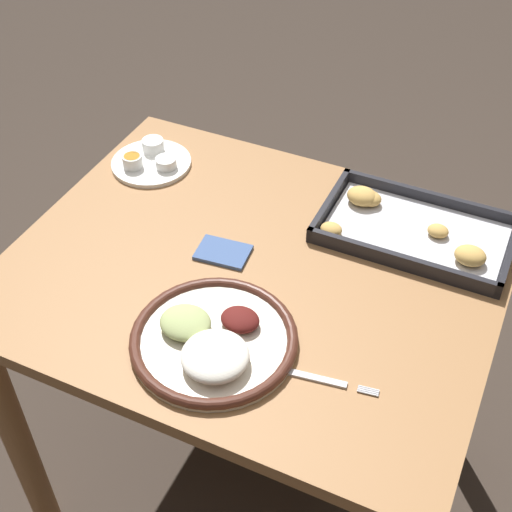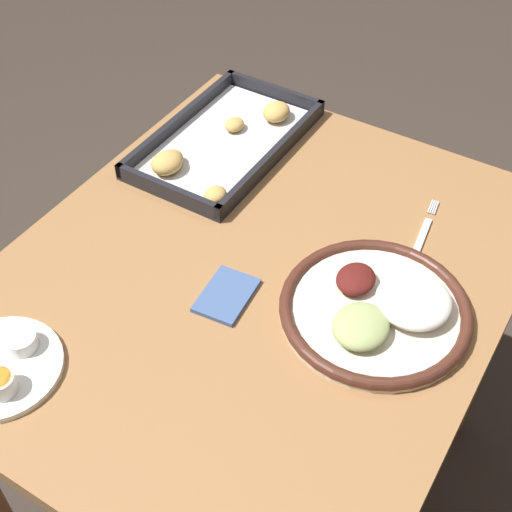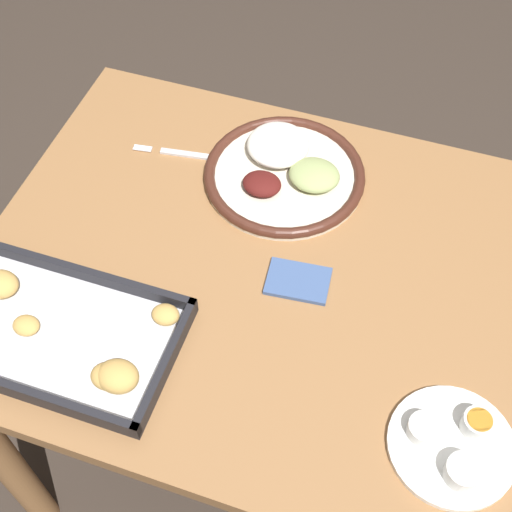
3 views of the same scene
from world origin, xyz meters
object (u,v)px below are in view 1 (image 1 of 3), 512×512
Objects in this scene: saucer_plate at (151,160)px; dinner_plate at (213,340)px; napkin at (223,252)px; fork at (313,378)px; baking_tray at (410,228)px.

dinner_plate is at bearing -48.00° from saucer_plate.
dinner_plate is 0.56m from saucer_plate.
saucer_plate is 1.66× the size of napkin.
saucer_plate reaches higher than fork.
dinner_plate reaches higher than baking_tray.
baking_tray is at bearing 34.35° from napkin.
fork is at bearing -95.71° from baking_tray.
dinner_plate is 0.23m from napkin.
napkin is (-0.31, -0.21, -0.01)m from baking_tray.
baking_tray is 0.38m from napkin.
saucer_plate is at bearing 132.00° from dinner_plate.
dinner_plate reaches higher than napkin.
baking_tray is (0.22, 0.43, -0.00)m from dinner_plate.
saucer_plate is at bearing 135.60° from fork.
dinner_plate is 0.76× the size of baking_tray.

